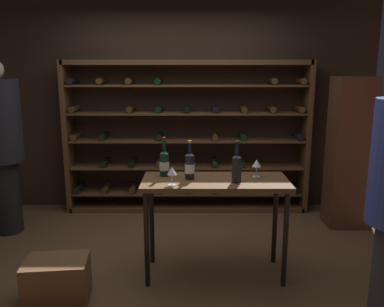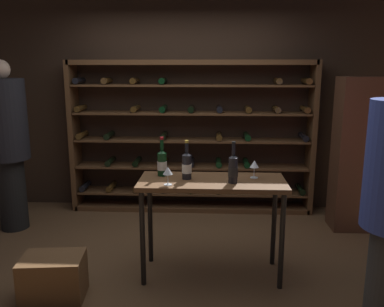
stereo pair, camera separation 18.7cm
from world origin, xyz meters
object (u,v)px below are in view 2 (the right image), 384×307
at_px(wine_rack, 190,138).
at_px(wine_crate, 53,278).
at_px(wine_bottle_green_slim, 162,162).
at_px(wine_glass_stemmed_left, 254,165).
at_px(person_guest_blue_shirt, 7,139).
at_px(wine_bottle_amber_reserve, 187,165).
at_px(display_cabinet, 355,155).
at_px(tasting_table, 212,192).
at_px(wine_glass_stemmed_center, 168,171).
at_px(wine_bottle_red_label, 233,169).

xyz_separation_m(wine_rack, wine_crate, (-0.98, -2.11, -0.76)).
distance_m(wine_bottle_green_slim, wine_glass_stemmed_left, 0.81).
distance_m(person_guest_blue_shirt, wine_crate, 1.92).
relative_size(wine_bottle_amber_reserve, wine_bottle_green_slim, 0.97).
distance_m(wine_crate, display_cabinet, 3.33).
relative_size(tasting_table, wine_glass_stemmed_left, 8.03).
bearing_deg(person_guest_blue_shirt, wine_glass_stemmed_left, -77.95).
distance_m(person_guest_blue_shirt, wine_glass_stemmed_center, 2.20).
distance_m(display_cabinet, wine_bottle_red_label, 1.87).
height_order(wine_rack, display_cabinet, wine_rack).
xyz_separation_m(person_guest_blue_shirt, wine_glass_stemmed_left, (2.63, -0.85, -0.05)).
distance_m(display_cabinet, wine_glass_stemmed_left, 1.62).
height_order(wine_bottle_green_slim, wine_glass_stemmed_left, wine_bottle_green_slim).
bearing_deg(display_cabinet, wine_bottle_red_label, -139.30).
xyz_separation_m(wine_rack, wine_bottle_green_slim, (-0.17, -1.54, 0.05)).
height_order(person_guest_blue_shirt, wine_crate, person_guest_blue_shirt).
xyz_separation_m(wine_bottle_red_label, wine_glass_stemmed_left, (0.19, 0.16, -0.01)).
bearing_deg(wine_glass_stemmed_left, tasting_table, -167.06).
relative_size(wine_crate, wine_bottle_green_slim, 1.38).
relative_size(wine_rack, person_guest_blue_shirt, 1.60).
distance_m(wine_rack, person_guest_blue_shirt, 2.11).
bearing_deg(tasting_table, wine_bottle_red_label, -24.52).
relative_size(wine_bottle_red_label, wine_glass_stemmed_left, 2.24).
xyz_separation_m(wine_bottle_red_label, wine_glass_stemmed_center, (-0.53, -0.09, -0.01)).
bearing_deg(wine_bottle_green_slim, wine_bottle_amber_reserve, -23.79).
bearing_deg(wine_rack, wine_glass_stemmed_left, -67.82).
bearing_deg(display_cabinet, person_guest_blue_shirt, -177.00).
distance_m(wine_bottle_red_label, wine_glass_stemmed_center, 0.54).
bearing_deg(wine_bottle_amber_reserve, tasting_table, -5.60).
distance_m(wine_rack, wine_glass_stemmed_left, 1.70).
height_order(wine_crate, wine_glass_stemmed_left, wine_glass_stemmed_left).
distance_m(tasting_table, wine_bottle_amber_reserve, 0.32).
xyz_separation_m(wine_crate, wine_glass_stemmed_left, (1.62, 0.53, 0.81)).
height_order(wine_bottle_red_label, wine_bottle_green_slim, wine_bottle_red_label).
height_order(display_cabinet, wine_glass_stemmed_center, display_cabinet).
bearing_deg(tasting_table, person_guest_blue_shirt, 157.48).
height_order(tasting_table, wine_glass_stemmed_left, wine_glass_stemmed_left).
xyz_separation_m(display_cabinet, wine_glass_stemmed_center, (-1.95, -1.30, 0.13)).
height_order(wine_glass_stemmed_center, wine_glass_stemmed_left, wine_glass_stemmed_left).
xyz_separation_m(wine_crate, wine_bottle_red_label, (1.43, 0.37, 0.82)).
distance_m(display_cabinet, wine_glass_stemmed_center, 2.35).
relative_size(wine_bottle_amber_reserve, wine_bottle_red_label, 0.97).
distance_m(wine_bottle_red_label, wine_glass_stemmed_left, 0.25).
bearing_deg(wine_crate, person_guest_blue_shirt, 125.92).
height_order(tasting_table, wine_crate, tasting_table).
relative_size(tasting_table, person_guest_blue_shirt, 0.66).
relative_size(wine_rack, wine_bottle_amber_reserve, 9.01).
bearing_deg(wine_glass_stemmed_center, display_cabinet, 33.76).
distance_m(wine_rack, wine_bottle_green_slim, 1.55).
relative_size(wine_glass_stemmed_center, wine_glass_stemmed_left, 0.99).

